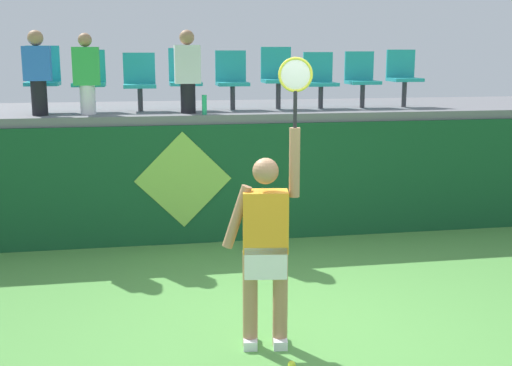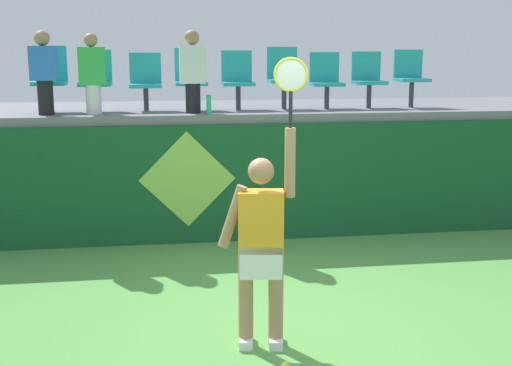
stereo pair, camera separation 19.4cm
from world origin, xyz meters
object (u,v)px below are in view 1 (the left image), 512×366
Objects in this scene: tennis_ball at (292,365)px; stadium_chair_6 at (320,78)px; tennis_player at (266,242)px; stadium_chair_8 at (403,75)px; stadium_chair_0 at (43,76)px; stadium_chair_7 at (361,77)px; stadium_chair_4 at (232,78)px; stadium_chair_2 at (140,80)px; stadium_chair_5 at (277,75)px; stadium_chair_1 at (89,78)px; stadium_chair_3 at (185,77)px; water_bottle at (204,105)px; spectator_2 at (87,73)px; spectator_1 at (38,71)px; spectator_0 at (187,70)px.

stadium_chair_6 is at bearing 72.13° from tennis_ball.
stadium_chair_8 is (2.87, 4.06, 1.24)m from tennis_player.
stadium_chair_0 is 4.50m from stadium_chair_7.
stadium_chair_4 is at bearing 87.87° from tennis_ball.
stadium_chair_4 reaches higher than stadium_chair_2.
stadium_chair_8 is at bearing -0.14° from stadium_chair_5.
stadium_chair_3 is (1.31, 0.00, 0.01)m from stadium_chair_1.
stadium_chair_4 is (0.66, -0.00, -0.02)m from stadium_chair_3.
stadium_chair_6 is (0.63, -0.00, -0.05)m from stadium_chair_5.
water_bottle is at bearing 93.02° from tennis_player.
water_bottle is at bearing -41.46° from stadium_chair_2.
stadium_chair_8 is at bearing -0.14° from stadium_chair_6.
stadium_chair_4 is 0.79× the size of spectator_2.
tennis_player is at bearing -57.60° from spectator_1.
stadium_chair_7 reaches higher than stadium_chair_2.
spectator_1 is (-3.24, -0.47, 0.08)m from stadium_chair_5.
tennis_ball is at bearing -62.02° from stadium_chair_0.
stadium_chair_2 is at bearing 179.98° from stadium_chair_7.
stadium_chair_5 is at bearing 179.87° from stadium_chair_6.
stadium_chair_1 and stadium_chair_8 have the same top height.
stadium_chair_0 is 1.98m from spectator_0.
spectator_1 reaches higher than spectator_2.
stadium_chair_5 reaches higher than tennis_player.
water_bottle is at bearing -25.84° from stadium_chair_1.
spectator_1 is (-2.58, -0.47, 0.12)m from stadium_chair_4.
spectator_1 is 0.61m from spectator_2.
spectator_1 is at bearing 122.40° from tennis_player.
stadium_chair_5 is 1.09× the size of stadium_chair_6.
spectator_2 is at bearing -90.00° from stadium_chair_1.
stadium_chair_2 is 1.95m from stadium_chair_5.
stadium_chair_1 is 1.01× the size of stadium_chair_4.
stadium_chair_2 is 0.80m from spectator_2.
stadium_chair_4 is 1.03× the size of stadium_chair_6.
stadium_chair_5 is 1.91m from stadium_chair_8.
stadium_chair_2 is 0.80m from spectator_0.
stadium_chair_1 reaches higher than stadium_chair_6.
tennis_ball is at bearing -85.48° from water_bottle.
stadium_chair_2 is 0.95× the size of stadium_chair_8.
tennis_ball is at bearing -59.35° from spectator_1.
tennis_player is at bearing -118.62° from stadium_chair_7.
stadium_chair_6 is at bearing -0.01° from stadium_chair_1.
tennis_player is 4.52m from stadium_chair_6.
stadium_chair_1 is (-1.68, 4.07, 1.22)m from tennis_player.
tennis_player is at bearing -84.12° from spectator_0.
stadium_chair_0 is 1.29m from stadium_chair_2.
stadium_chair_3 is at bearing 0.10° from stadium_chair_1.
stadium_chair_8 is at bearing 54.79° from tennis_player.
spectator_1 reaches higher than stadium_chair_7.
stadium_chair_5 is (1.13, 0.73, 0.36)m from water_bottle.
stadium_chair_7 is at bearing 16.88° from water_bottle.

